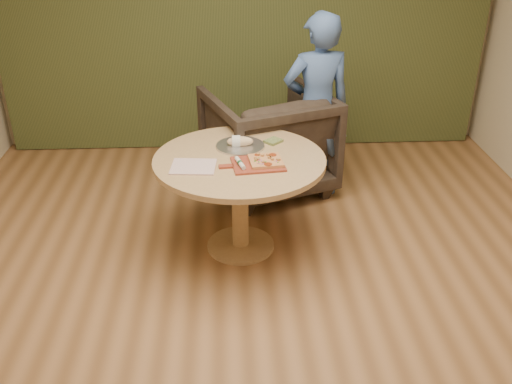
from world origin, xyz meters
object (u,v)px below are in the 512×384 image
object	(u,v)px
pizza_paddle	(256,164)
serving_tray	(240,146)
pedestal_table	(240,176)
cutlery_roll	(240,163)
bread_roll	(239,141)
flatbread_pizza	(266,161)
armchair	(268,136)
person_standing	(316,108)

from	to	relation	value
pizza_paddle	serving_tray	size ratio (longest dim) A/B	1.30
pedestal_table	pizza_paddle	bearing A→B (deg)	-48.90
cutlery_roll	bread_roll	size ratio (longest dim) A/B	1.02
flatbread_pizza	cutlery_roll	size ratio (longest dim) A/B	1.24
pedestal_table	armchair	size ratio (longest dim) A/B	1.22
serving_tray	person_standing	bearing A→B (deg)	45.56
bread_roll	armchair	bearing A→B (deg)	71.26
pizza_paddle	bread_roll	size ratio (longest dim) A/B	2.39
bread_roll	armchair	size ratio (longest dim) A/B	0.19
person_standing	bread_roll	bearing A→B (deg)	35.28
cutlery_roll	bread_roll	world-z (taller)	bread_roll
bread_roll	serving_tray	bearing A→B (deg)	0.00
pedestal_table	person_standing	world-z (taller)	person_standing
pedestal_table	flatbread_pizza	world-z (taller)	flatbread_pizza
cutlery_roll	person_standing	size ratio (longest dim) A/B	0.12
bread_roll	cutlery_roll	bearing A→B (deg)	-90.26
pedestal_table	armchair	xyz separation A→B (m)	(0.27, 0.99, -0.11)
pedestal_table	flatbread_pizza	bearing A→B (deg)	-33.45
cutlery_roll	armchair	distance (m)	1.21
armchair	bread_roll	bearing A→B (deg)	50.82
pedestal_table	pizza_paddle	size ratio (longest dim) A/B	2.65
pizza_paddle	person_standing	bearing A→B (deg)	54.02
flatbread_pizza	cutlery_roll	bearing A→B (deg)	-169.06
pizza_paddle	serving_tray	xyz separation A→B (m)	(-0.10, 0.32, -0.00)
pizza_paddle	cutlery_roll	xyz separation A→B (m)	(-0.11, -0.02, 0.02)
bread_roll	armchair	world-z (taller)	armchair
pizza_paddle	flatbread_pizza	distance (m)	0.07
cutlery_roll	armchair	bearing A→B (deg)	61.32
pizza_paddle	armchair	distance (m)	1.16
pizza_paddle	flatbread_pizza	size ratio (longest dim) A/B	1.89
flatbread_pizza	armchair	size ratio (longest dim) A/B	0.24
pedestal_table	bread_roll	distance (m)	0.27
flatbread_pizza	armchair	xyz separation A→B (m)	(0.10, 1.11, -0.27)
bread_roll	flatbread_pizza	bearing A→B (deg)	-60.45
flatbread_pizza	armchair	bearing A→B (deg)	85.08
serving_tray	flatbread_pizza	bearing A→B (deg)	-61.71
flatbread_pizza	bread_roll	bearing A→B (deg)	119.55
serving_tray	person_standing	world-z (taller)	person_standing
bread_roll	pedestal_table	bearing A→B (deg)	-90.74
pedestal_table	pizza_paddle	xyz separation A→B (m)	(0.11, -0.13, 0.15)
armchair	pedestal_table	bearing A→B (deg)	54.12
flatbread_pizza	cutlery_roll	distance (m)	0.18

